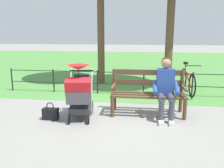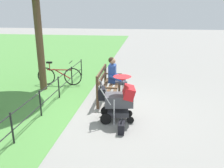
{
  "view_description": "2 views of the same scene",
  "coord_description": "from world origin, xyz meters",
  "px_view_note": "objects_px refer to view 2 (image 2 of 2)",
  "views": [
    {
      "loc": [
        -0.62,
        4.82,
        1.76
      ],
      "look_at": [
        0.03,
        -0.03,
        0.66
      ],
      "focal_mm": 36.67,
      "sensor_mm": 36.0,
      "label": 1
    },
    {
      "loc": [
        5.96,
        0.98,
        2.65
      ],
      "look_at": [
        -0.1,
        0.13,
        0.72
      ],
      "focal_mm": 37.3,
      "sensor_mm": 36.0,
      "label": 2
    }
  ],
  "objects_px": {
    "park_bench": "(107,83)",
    "person_on_bench": "(116,76)",
    "stroller": "(119,98)",
    "handbag": "(122,127)",
    "bicycle": "(59,75)"
  },
  "relations": [
    {
      "from": "park_bench",
      "to": "handbag",
      "type": "bearing_deg",
      "value": 18.16
    },
    {
      "from": "bicycle",
      "to": "stroller",
      "type": "bearing_deg",
      "value": 43.89
    },
    {
      "from": "park_bench",
      "to": "person_on_bench",
      "type": "xyz_separation_m",
      "value": [
        -0.35,
        0.22,
        0.15
      ]
    },
    {
      "from": "handbag",
      "to": "bicycle",
      "type": "height_order",
      "value": "bicycle"
    },
    {
      "from": "park_bench",
      "to": "person_on_bench",
      "type": "height_order",
      "value": "person_on_bench"
    },
    {
      "from": "park_bench",
      "to": "bicycle",
      "type": "height_order",
      "value": "park_bench"
    },
    {
      "from": "person_on_bench",
      "to": "handbag",
      "type": "xyz_separation_m",
      "value": [
        2.35,
        0.43,
        -0.55
      ]
    },
    {
      "from": "person_on_bench",
      "to": "stroller",
      "type": "height_order",
      "value": "person_on_bench"
    },
    {
      "from": "handbag",
      "to": "stroller",
      "type": "bearing_deg",
      "value": -167.88
    },
    {
      "from": "handbag",
      "to": "bicycle",
      "type": "distance_m",
      "value": 4.16
    },
    {
      "from": "park_bench",
      "to": "person_on_bench",
      "type": "relative_size",
      "value": 1.26
    },
    {
      "from": "person_on_bench",
      "to": "handbag",
      "type": "distance_m",
      "value": 2.45
    },
    {
      "from": "stroller",
      "to": "bicycle",
      "type": "distance_m",
      "value": 3.63
    },
    {
      "from": "person_on_bench",
      "to": "stroller",
      "type": "distance_m",
      "value": 1.78
    },
    {
      "from": "handbag",
      "to": "park_bench",
      "type": "bearing_deg",
      "value": -161.84
    }
  ]
}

